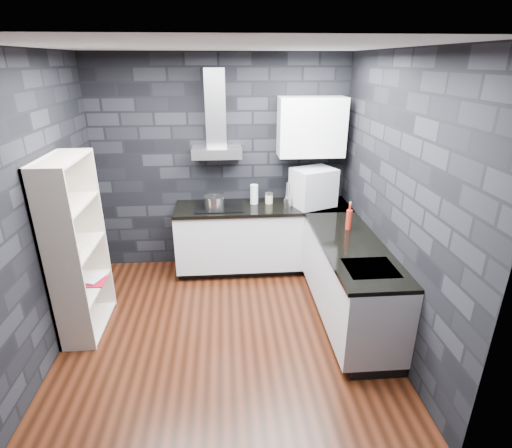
{
  "coord_description": "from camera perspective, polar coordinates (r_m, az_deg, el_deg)",
  "views": [
    {
      "loc": [
        0.04,
        -3.42,
        2.59
      ],
      "look_at": [
        0.35,
        0.45,
        1.0
      ],
      "focal_mm": 28.0,
      "sensor_mm": 36.0,
      "label": 1
    }
  ],
  "objects": [
    {
      "name": "ground",
      "position": [
        4.29,
        -4.33,
        -14.92
      ],
      "size": [
        3.2,
        3.2,
        0.0
      ],
      "primitive_type": "plane",
      "color": "#3A180C"
    },
    {
      "name": "ceiling",
      "position": [
        3.42,
        -5.75,
        23.99
      ],
      "size": [
        3.2,
        3.2,
        0.0
      ],
      "primitive_type": "plane",
      "rotation": [
        3.14,
        0.0,
        0.0
      ],
      "color": "white"
    },
    {
      "name": "wall_back",
      "position": [
        5.2,
        -4.92,
        8.39
      ],
      "size": [
        3.2,
        0.05,
        2.7
      ],
      "primitive_type": "cube",
      "color": "black",
      "rests_on": "ground"
    },
    {
      "name": "wall_front",
      "position": [
        2.19,
        -5.0,
        -12.47
      ],
      "size": [
        3.2,
        0.05,
        2.7
      ],
      "primitive_type": "cube",
      "color": "black",
      "rests_on": "ground"
    },
    {
      "name": "wall_left",
      "position": [
        4.01,
        -28.87,
        1.35
      ],
      "size": [
        0.05,
        3.2,
        2.7
      ],
      "primitive_type": "cube",
      "color": "black",
      "rests_on": "ground"
    },
    {
      "name": "wall_right",
      "position": [
        3.97,
        19.24,
        2.77
      ],
      "size": [
        0.05,
        3.2,
        2.7
      ],
      "primitive_type": "cube",
      "color": "black",
      "rests_on": "ground"
    },
    {
      "name": "toekick_back",
      "position": [
        5.42,
        0.85,
        -5.69
      ],
      "size": [
        2.18,
        0.5,
        0.1
      ],
      "primitive_type": "cube",
      "color": "black",
      "rests_on": "ground"
    },
    {
      "name": "toekick_right",
      "position": [
        4.53,
        13.25,
        -12.51
      ],
      "size": [
        0.5,
        1.78,
        0.1
      ],
      "primitive_type": "cube",
      "color": "black",
      "rests_on": "ground"
    },
    {
      "name": "counter_back_cab",
      "position": [
        5.19,
        0.91,
        -1.71
      ],
      "size": [
        2.2,
        0.6,
        0.76
      ],
      "primitive_type": "cube",
      "color": "silver",
      "rests_on": "ground"
    },
    {
      "name": "counter_right_cab",
      "position": [
        4.3,
        13.24,
        -7.83
      ],
      "size": [
        0.6,
        1.8,
        0.76
      ],
      "primitive_type": "cube",
      "color": "silver",
      "rests_on": "ground"
    },
    {
      "name": "counter_back_top",
      "position": [
        5.03,
        0.95,
        2.41
      ],
      "size": [
        2.2,
        0.62,
        0.04
      ],
      "primitive_type": "cube",
      "color": "black",
      "rests_on": "counter_back_cab"
    },
    {
      "name": "counter_right_top",
      "position": [
        4.11,
        13.59,
        -3.0
      ],
      "size": [
        0.62,
        1.8,
        0.04
      ],
      "primitive_type": "cube",
      "color": "black",
      "rests_on": "counter_right_cab"
    },
    {
      "name": "counter_corner_top",
      "position": [
        5.18,
        9.8,
        2.65
      ],
      "size": [
        0.62,
        0.62,
        0.04
      ],
      "primitive_type": "cube",
      "color": "black",
      "rests_on": "counter_right_cab"
    },
    {
      "name": "hood_body",
      "position": [
        4.96,
        -5.59,
        10.18
      ],
      "size": [
        0.6,
        0.34,
        0.12
      ],
      "primitive_type": "cube",
      "color": "#B2B3B7",
      "rests_on": "wall_back"
    },
    {
      "name": "hood_chimney",
      "position": [
        4.95,
        -5.81,
        16.13
      ],
      "size": [
        0.24,
        0.2,
        0.9
      ],
      "primitive_type": "cube",
      "color": "#B2B3B7",
      "rests_on": "hood_body"
    },
    {
      "name": "upper_cabinet",
      "position": [
        5.02,
        7.91,
        13.58
      ],
      "size": [
        0.8,
        0.35,
        0.7
      ],
      "primitive_type": "cube",
      "color": "white",
      "rests_on": "wall_back"
    },
    {
      "name": "cooktop",
      "position": [
        5.02,
        -5.33,
        2.55
      ],
      "size": [
        0.58,
        0.5,
        0.01
      ],
      "primitive_type": "cube",
      "color": "black",
      "rests_on": "counter_back_top"
    },
    {
      "name": "sink_rim",
      "position": [
        3.69,
        16.05,
        -6.09
      ],
      "size": [
        0.44,
        0.4,
        0.01
      ],
      "primitive_type": "cube",
      "color": "#B2B3B7",
      "rests_on": "counter_right_top"
    },
    {
      "name": "pot",
      "position": [
        4.91,
        -5.97,
        3.03
      ],
      "size": [
        0.27,
        0.27,
        0.14
      ],
      "primitive_type": "cylinder",
      "rotation": [
        0.0,
        0.0,
        -0.14
      ],
      "color": "#B6B6BA",
      "rests_on": "cooktop"
    },
    {
      "name": "glass_vase",
      "position": [
        5.07,
        -0.27,
        4.28
      ],
      "size": [
        0.11,
        0.11,
        0.25
      ],
      "primitive_type": "cylinder",
      "rotation": [
        0.0,
        0.0,
        0.1
      ],
      "color": "silver",
      "rests_on": "counter_back_top"
    },
    {
      "name": "storage_jar",
      "position": [
        5.11,
        1.87,
        3.63
      ],
      "size": [
        0.11,
        0.11,
        0.12
      ],
      "primitive_type": "cylinder",
      "rotation": [
        0.0,
        0.0,
        0.12
      ],
      "color": "beige",
      "rests_on": "counter_back_top"
    },
    {
      "name": "utensil_crock",
      "position": [
        4.98,
        4.5,
        3.04
      ],
      "size": [
        0.11,
        0.11,
        0.12
      ],
      "primitive_type": "cylinder",
      "rotation": [
        0.0,
        0.0,
        0.21
      ],
      "color": "#B6B6BA",
      "rests_on": "counter_back_top"
    },
    {
      "name": "appliance_garage",
      "position": [
        5.03,
        8.18,
        5.1
      ],
      "size": [
        0.6,
        0.54,
        0.49
      ],
      "primitive_type": "cube",
      "rotation": [
        0.0,
        0.0,
        0.39
      ],
      "color": "#B7B9BF",
      "rests_on": "counter_back_top"
    },
    {
      "name": "red_bottle",
      "position": [
        4.4,
        13.13,
        0.6
      ],
      "size": [
        0.07,
        0.07,
        0.22
      ],
      "primitive_type": "cylinder",
      "rotation": [
        0.0,
        0.0,
        0.03
      ],
      "color": "maroon",
      "rests_on": "counter_right_top"
    },
    {
      "name": "bookshelf",
      "position": [
        4.25,
        -24.25,
        -3.26
      ],
      "size": [
        0.41,
        0.83,
        1.8
      ],
      "primitive_type": "cube",
      "rotation": [
        0.0,
        0.0,
        0.09
      ],
      "color": "beige",
      "rests_on": "ground"
    },
    {
      "name": "fruit_bowl",
      "position": [
        4.15,
        -24.76,
        -3.4
      ],
      "size": [
        0.2,
        0.2,
        0.05
      ],
      "primitive_type": "imported",
      "rotation": [
        0.0,
        0.0,
        -0.01
      ],
      "color": "white",
      "rests_on": "bookshelf"
    },
    {
      "name": "book_red",
      "position": [
        4.48,
        -23.04,
        -6.45
      ],
      "size": [
        0.18,
        0.03,
        0.24
      ],
      "primitive_type": "imported",
      "rotation": [
        0.0,
        0.0,
        -0.03
      ],
      "color": "maroon",
      "rests_on": "bookshelf"
    },
    {
      "name": "book_second",
      "position": [
        4.55,
        -23.19,
        -5.71
      ],
      "size": [
        0.17,
        0.09,
        0.24
      ],
      "primitive_type": "imported",
      "rotation": [
        0.0,
        0.0,
        -0.4
      ],
      "color": "#B2B2B2",
      "rests_on": "bookshelf"
    }
  ]
}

